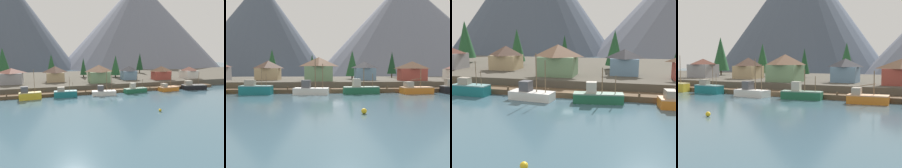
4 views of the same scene
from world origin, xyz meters
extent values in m
cube|color=#3D5B6B|center=(0.00, 20.00, -0.50)|extent=(400.00, 400.00, 1.00)
cube|color=brown|center=(0.00, 2.00, 0.50)|extent=(80.00, 4.00, 1.00)
cylinder|color=brown|center=(-28.00, 0.20, 0.80)|extent=(0.36, 0.36, 1.60)
cylinder|color=brown|center=(-20.00, 0.20, 0.80)|extent=(0.36, 0.36, 1.60)
cylinder|color=brown|center=(-12.00, 0.20, 0.80)|extent=(0.36, 0.36, 1.60)
cylinder|color=brown|center=(-4.00, 0.20, 0.80)|extent=(0.36, 0.36, 1.60)
cylinder|color=brown|center=(4.00, 0.20, 0.80)|extent=(0.36, 0.36, 1.60)
cylinder|color=brown|center=(12.00, 0.20, 0.80)|extent=(0.36, 0.36, 1.60)
cylinder|color=brown|center=(20.00, 0.20, 0.80)|extent=(0.36, 0.36, 1.60)
cube|color=#4C473D|center=(0.00, 32.00, 1.25)|extent=(400.00, 56.00, 2.50)
cone|color=#475160|center=(-53.55, 126.95, 38.99)|extent=(111.69, 111.69, 77.99)
cylinder|color=brown|center=(-27.91, -1.49, 5.60)|extent=(0.14, 0.14, 6.82)
cube|color=#196B70|center=(-18.75, -1.56, 0.92)|extent=(7.20, 2.87, 1.85)
cube|color=#679496|center=(-18.75, -1.56, 1.95)|extent=(7.20, 2.87, 0.20)
cube|color=gray|center=(-20.11, -1.48, 2.68)|extent=(2.27, 1.54, 1.26)
cylinder|color=brown|center=(-17.48, -1.64, 4.28)|extent=(0.12, 0.12, 4.47)
cylinder|color=brown|center=(-16.44, -1.70, 3.41)|extent=(0.10, 0.10, 2.72)
cube|color=silver|center=(-6.31, -2.16, 0.64)|extent=(8.17, 3.99, 1.28)
cube|color=silver|center=(-6.31, -2.16, 1.38)|extent=(8.17, 3.99, 0.20)
cube|color=#4C4C51|center=(-7.42, -2.02, 2.38)|extent=(2.09, 2.14, 1.79)
cylinder|color=brown|center=(-5.37, -2.28, 4.82)|extent=(0.19, 0.19, 6.67)
cylinder|color=brown|center=(-3.68, -2.49, 4.25)|extent=(0.16, 0.16, 5.53)
cube|color=#1E5B3D|center=(5.29, -1.74, 0.75)|extent=(8.46, 3.23, 1.49)
cube|color=gray|center=(5.29, -1.74, 1.59)|extent=(8.46, 3.23, 0.20)
cube|color=#B2AD9E|center=(4.16, -1.87, 2.62)|extent=(1.87, 1.63, 1.86)
cylinder|color=brown|center=(5.90, -1.67, 3.83)|extent=(0.17, 0.17, 4.28)
cylinder|color=brown|center=(8.05, -1.42, 3.19)|extent=(0.15, 0.15, 2.99)
cube|color=#CC6B1E|center=(18.48, -1.98, 0.70)|extent=(7.52, 3.65, 1.40)
cube|color=tan|center=(18.48, -1.98, 1.50)|extent=(7.52, 3.65, 0.20)
cube|color=gray|center=(16.46, -2.17, 2.22)|extent=(1.81, 2.41, 1.25)
cylinder|color=brown|center=(19.50, -1.89, 3.78)|extent=(0.17, 0.17, 4.37)
cylinder|color=brown|center=(18.36, -1.99, 3.38)|extent=(2.84, 0.38, 0.60)
cube|color=#6B8E66|center=(-4.83, 10.49, 4.59)|extent=(7.72, 6.42, 4.18)
pyramid|color=brown|center=(-4.83, 10.49, 7.99)|extent=(8.11, 6.74, 2.62)
cube|color=#9E4238|center=(22.69, 10.55, 4.26)|extent=(7.63, 4.21, 3.52)
pyramid|color=brown|center=(22.69, 10.55, 7.11)|extent=(8.01, 4.42, 2.17)
cube|color=gray|center=(-36.57, 16.08, 4.54)|extent=(7.38, 6.38, 4.08)
pyramid|color=brown|center=(-36.57, 16.08, 7.44)|extent=(7.75, 6.70, 1.72)
cube|color=tan|center=(-20.96, 17.97, 4.34)|extent=(6.75, 6.70, 3.68)
pyramid|color=#422D23|center=(-20.96, 17.97, 7.40)|extent=(7.09, 7.04, 2.44)
cube|color=#6689A8|center=(9.32, 14.55, 4.36)|extent=(6.04, 4.70, 3.73)
pyramid|color=#2D2D33|center=(9.32, 14.55, 7.24)|extent=(6.35, 4.94, 2.04)
cylinder|color=#4C3823|center=(-7.72, 28.68, 3.09)|extent=(0.50, 0.50, 1.17)
cone|color=#194223|center=(-7.72, 28.68, 7.57)|extent=(3.14, 3.14, 7.79)
cylinder|color=#4C3823|center=(-41.68, 30.84, 3.32)|extent=(0.50, 0.50, 1.64)
cone|color=#1E4C28|center=(-41.68, 30.84, 10.11)|extent=(6.09, 6.09, 11.94)
cylinder|color=#4C3823|center=(-22.04, 27.61, 3.09)|extent=(0.50, 0.50, 1.18)
cone|color=#1E4C28|center=(-22.04, 27.61, 8.46)|extent=(4.64, 4.64, 9.56)
cylinder|color=#4C3823|center=(6.68, 24.46, 3.03)|extent=(0.50, 0.50, 1.06)
cone|color=#1E4C28|center=(6.68, 24.46, 8.10)|extent=(4.63, 4.63, 9.08)
sphere|color=gold|center=(1.54, -24.78, 0.35)|extent=(0.70, 0.70, 0.70)
camera|label=1|loc=(-24.17, -67.36, 14.28)|focal=33.19mm
camera|label=2|loc=(-3.45, -50.47, 5.31)|focal=33.90mm
camera|label=3|loc=(9.29, -42.70, 10.89)|focal=40.26mm
camera|label=4|loc=(30.77, -57.50, 7.76)|focal=49.56mm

